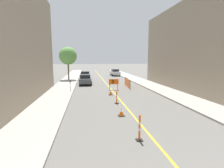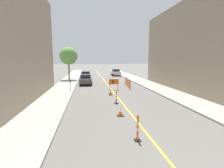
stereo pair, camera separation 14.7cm
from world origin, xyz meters
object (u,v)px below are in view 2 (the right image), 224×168
delineator_post_front (138,129)px  parked_car_curb_far (116,72)px  traffic_cone_second (120,112)px  parked_car_curb_mid (86,75)px  delineator_post_rear (116,98)px  parked_car_curb_near (86,79)px  street_tree_left_near (68,56)px  arrow_barricade_primary (114,82)px  traffic_cone_third (110,92)px  parking_meter_near_curb (70,83)px

delineator_post_front → parked_car_curb_far: bearing=82.6°
traffic_cone_second → parked_car_curb_mid: bearing=96.3°
delineator_post_rear → parked_car_curb_far: bearing=80.9°
parked_car_curb_near → parked_car_curb_mid: same height
traffic_cone_second → street_tree_left_near: (-5.67, 22.17, 4.30)m
traffic_cone_second → arrow_barricade_primary: 10.46m
traffic_cone_third → parking_meter_near_curb: (-4.57, 2.49, 0.76)m
parked_car_curb_mid → parking_meter_near_curb: 13.34m
traffic_cone_second → street_tree_left_near: street_tree_left_near is taller
delineator_post_front → delineator_post_rear: (0.15, 7.26, -0.09)m
parked_car_curb_mid → parking_meter_near_curb: (-1.76, -13.22, 0.25)m
parked_car_curb_mid → delineator_post_front: bearing=-81.3°
traffic_cone_second → parked_car_curb_mid: size_ratio=0.12×
parked_car_curb_near → arrow_barricade_primary: bearing=-56.0°
delineator_post_front → parked_car_curb_near: bearing=97.6°
parked_car_curb_near → delineator_post_front: bearing=-80.9°
traffic_cone_third → arrow_barricade_primary: arrow_barricade_primary is taller
delineator_post_rear → parked_car_curb_near: size_ratio=0.26×
arrow_barricade_primary → traffic_cone_third: bearing=-100.3°
delineator_post_front → street_tree_left_near: street_tree_left_near is taller
traffic_cone_second → delineator_post_rear: 3.50m
street_tree_left_near → parked_car_curb_far: bearing=37.6°
parked_car_curb_mid → traffic_cone_second: bearing=-80.6°
traffic_cone_second → traffic_cone_third: traffic_cone_third is taller
parked_car_curb_far → traffic_cone_second: bearing=-101.6°
delineator_post_front → parking_meter_near_curb: (-4.44, 13.58, 0.49)m
delineator_post_rear → parked_car_curb_near: 12.88m
parked_car_curb_mid → street_tree_left_near: bearing=-161.9°
parking_meter_near_curb → traffic_cone_second: bearing=-66.3°
parked_car_curb_far → delineator_post_front: bearing=-100.5°
parking_meter_near_curb → delineator_post_rear: bearing=-54.0°
delineator_post_rear → parking_meter_near_curb: size_ratio=0.86×
parking_meter_near_curb → street_tree_left_near: street_tree_left_near is taller
arrow_barricade_primary → parked_car_curb_far: parked_car_curb_far is taller
arrow_barricade_primary → parked_car_curb_mid: parked_car_curb_mid is taller
parked_car_curb_mid → parked_car_curb_far: (7.05, 6.99, 0.00)m
arrow_barricade_primary → parked_car_curb_near: bearing=127.3°
traffic_cone_third → parking_meter_near_curb: bearing=151.4°
delineator_post_front → delineator_post_rear: 7.27m
parking_meter_near_curb → arrow_barricade_primary: bearing=6.1°
delineator_post_front → traffic_cone_second: bearing=91.9°
delineator_post_front → street_tree_left_near: (-5.80, 25.96, 3.99)m
traffic_cone_third → parked_car_curb_near: size_ratio=0.14×
arrow_barricade_primary → parked_car_curb_near: (-3.61, 5.68, -0.23)m
traffic_cone_third → parked_car_curb_near: (-2.77, 8.74, 0.51)m
traffic_cone_third → delineator_post_rear: delineator_post_rear is taller
parked_car_curb_near → traffic_cone_third: bearing=-70.8°
traffic_cone_second → street_tree_left_near: size_ratio=0.09×
traffic_cone_second → parking_meter_near_curb: bearing=113.7°
parked_car_curb_mid → traffic_cone_third: bearing=-76.8°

